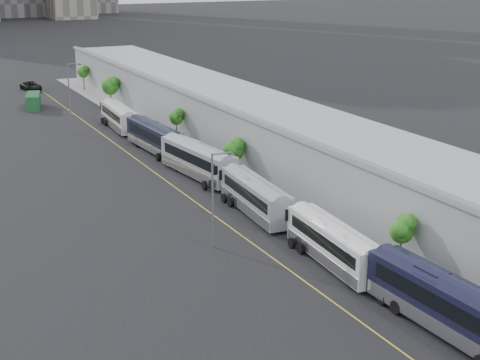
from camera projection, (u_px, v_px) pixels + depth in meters
sidewalk at (278, 184)px, 80.50m from camera, size 10.00×170.00×0.12m
lane_line at (190, 198)px, 76.06m from camera, size 0.12×160.00×0.02m
depot at (310, 150)px, 81.20m from camera, size 12.45×160.40×7.20m
bus_1 at (445, 309)px, 48.25m from camera, size 3.07×13.34×3.88m
bus_2 at (333, 247)px, 59.00m from camera, size 3.31×12.17×3.51m
bus_3 at (256, 199)px, 70.73m from camera, size 3.36×12.35×3.57m
bus_4 at (198, 163)px, 82.89m from camera, size 4.02×13.46×3.88m
bus_5 at (155, 139)px, 94.16m from camera, size 3.26×12.87×3.73m
bus_6 at (119, 119)px, 106.83m from camera, size 3.05×12.21×3.54m
tree_1 at (402, 229)px, 56.54m from camera, size 1.88×1.88×4.77m
tree_2 at (233, 149)px, 81.81m from camera, size 2.34×2.34×4.67m
tree_3 at (176, 117)px, 97.38m from camera, size 1.75×1.75×4.60m
tree_4 at (110, 84)px, 121.62m from camera, size 2.75×2.75×5.29m
tree_5 at (83, 72)px, 138.45m from camera, size 1.84×1.84×4.43m
street_lamp_near at (215, 193)px, 61.64m from camera, size 2.04×0.22×8.32m
street_lamp_far at (70, 94)px, 102.99m from camera, size 2.04×0.22×9.90m
shipping_container at (33, 101)px, 122.00m from camera, size 3.69×7.19×2.40m
suv at (31, 86)px, 138.91m from camera, size 3.54×6.20×1.63m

